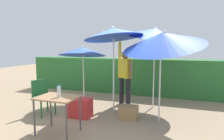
# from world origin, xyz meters

# --- Properties ---
(ground_plane) EXTENTS (24.00, 24.00, 0.00)m
(ground_plane) POSITION_xyz_m (0.00, 0.00, 0.00)
(ground_plane) COLOR #9E8466
(hedge_row) EXTENTS (8.00, 0.70, 1.29)m
(hedge_row) POSITION_xyz_m (0.00, 2.38, 0.64)
(hedge_row) COLOR #2D7033
(hedge_row) RESTS_ON ground_plane
(umbrella_rainbow) EXTENTS (1.84, 1.81, 2.45)m
(umbrella_rainbow) POSITION_xyz_m (1.06, 0.88, 2.08)
(umbrella_rainbow) COLOR silver
(umbrella_rainbow) RESTS_ON ground_plane
(umbrella_orange) EXTENTS (1.56, 1.54, 2.36)m
(umbrella_orange) POSITION_xyz_m (0.08, 0.15, 2.07)
(umbrella_orange) COLOR silver
(umbrella_orange) RESTS_ON ground_plane
(umbrella_yellow) EXTENTS (1.90, 1.85, 2.37)m
(umbrella_yellow) POSITION_xyz_m (1.36, -0.15, 1.89)
(umbrella_yellow) COLOR silver
(umbrella_yellow) RESTS_ON ground_plane
(umbrella_navy) EXTENTS (1.42, 1.43, 1.82)m
(umbrella_navy) POSITION_xyz_m (-1.03, 0.58, 1.59)
(umbrella_navy) COLOR silver
(umbrella_navy) RESTS_ON ground_plane
(person_vendor) EXTENTS (0.52, 0.37, 1.88)m
(person_vendor) POSITION_xyz_m (0.22, 0.82, 0.93)
(person_vendor) COLOR black
(person_vendor) RESTS_ON ground_plane
(chair_plastic) EXTENTS (0.58, 0.58, 0.89)m
(chair_plastic) POSITION_xyz_m (-1.54, -0.66, 0.51)
(chair_plastic) COLOR #236633
(chair_plastic) RESTS_ON ground_plane
(cooler_box) EXTENTS (0.54, 0.35, 0.47)m
(cooler_box) POSITION_xyz_m (-0.54, -0.52, 0.24)
(cooler_box) COLOR red
(cooler_box) RESTS_ON ground_plane
(crate_cardboard) EXTENTS (0.43, 0.34, 0.31)m
(crate_cardboard) POSITION_xyz_m (0.61, -0.23, 0.16)
(crate_cardboard) COLOR #9E7A4C
(crate_cardboard) RESTS_ON ground_plane
(folding_table) EXTENTS (0.80, 0.60, 0.75)m
(folding_table) POSITION_xyz_m (-0.53, -1.47, 0.66)
(folding_table) COLOR #4C4C51
(folding_table) RESTS_ON ground_plane
(bottle_water) EXTENTS (0.07, 0.07, 0.24)m
(bottle_water) POSITION_xyz_m (-0.47, -1.49, 0.86)
(bottle_water) COLOR silver
(bottle_water) RESTS_ON folding_table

